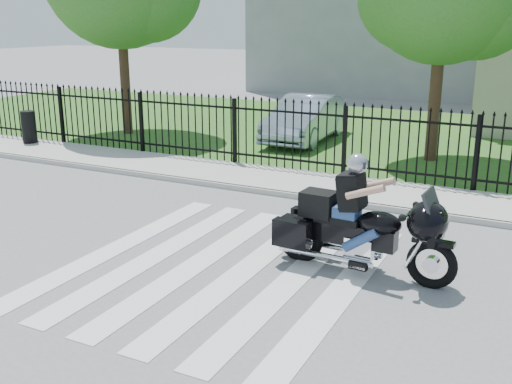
% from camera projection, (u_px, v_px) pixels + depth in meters
% --- Properties ---
extents(ground, '(120.00, 120.00, 0.00)m').
position_uv_depth(ground, '(220.00, 267.00, 9.44)').
color(ground, slate).
rests_on(ground, ground).
extents(crosswalk, '(5.00, 5.50, 0.01)m').
position_uv_depth(crosswalk, '(220.00, 267.00, 9.44)').
color(crosswalk, silver).
rests_on(crosswalk, ground).
extents(sidewalk, '(40.00, 2.00, 0.12)m').
position_uv_depth(sidewalk, '(329.00, 187.00, 13.72)').
color(sidewalk, '#ADAAA3').
rests_on(sidewalk, ground).
extents(curb, '(40.00, 0.12, 0.12)m').
position_uv_depth(curb, '(313.00, 198.00, 12.86)').
color(curb, '#ADAAA3').
rests_on(curb, ground).
extents(grass_strip, '(40.00, 12.00, 0.02)m').
position_uv_depth(grass_strip, '(401.00, 137.00, 19.74)').
color(grass_strip, '#29591E').
rests_on(grass_strip, ground).
extents(iron_fence, '(26.00, 0.04, 1.80)m').
position_uv_depth(iron_fence, '(344.00, 143.00, 14.34)').
color(iron_fence, black).
rests_on(iron_fence, ground).
extents(motorcycle_rider, '(2.89, 0.97, 1.91)m').
position_uv_depth(motorcycle_rider, '(358.00, 224.00, 9.09)').
color(motorcycle_rider, black).
rests_on(motorcycle_rider, ground).
extents(parked_car, '(1.66, 4.36, 1.42)m').
position_uv_depth(parked_car, '(306.00, 119.00, 18.89)').
color(parked_car, '#9BABC4').
rests_on(parked_car, grass_strip).
extents(litter_bin, '(0.53, 0.53, 0.97)m').
position_uv_depth(litter_bin, '(29.00, 127.00, 18.17)').
color(litter_bin, black).
rests_on(litter_bin, sidewalk).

